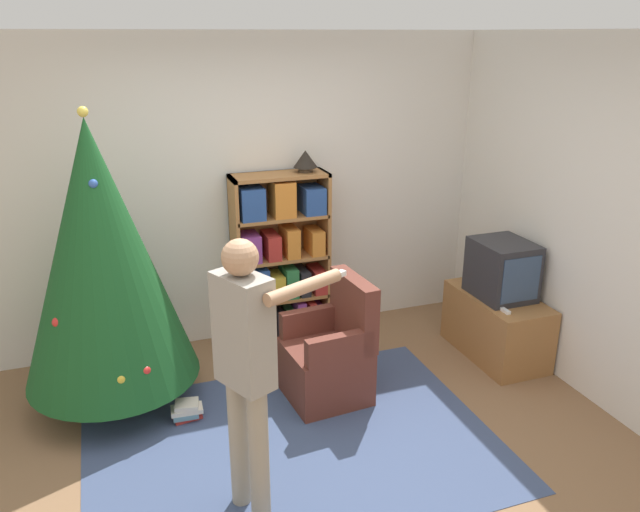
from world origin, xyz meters
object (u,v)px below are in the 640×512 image
at_px(television, 502,269).
at_px(bookshelf, 280,261).
at_px(armchair, 330,357).
at_px(christmas_tree, 101,256).
at_px(table_lamp, 305,160).
at_px(standing_person, 246,359).

bearing_deg(television, bookshelf, 150.15).
xyz_separation_m(bookshelf, armchair, (0.07, -1.04, -0.40)).
bearing_deg(television, christmas_tree, 173.70).
height_order(armchair, table_lamp, table_lamp).
bearing_deg(standing_person, television, 89.95).
bearing_deg(television, armchair, -175.41).
height_order(television, standing_person, standing_person).
height_order(television, armchair, television).
relative_size(bookshelf, standing_person, 0.91).
xyz_separation_m(christmas_tree, table_lamp, (1.67, 0.59, 0.44)).
bearing_deg(armchair, bookshelf, 179.28).
bearing_deg(table_lamp, bookshelf, -178.47).
relative_size(television, armchair, 0.54).
xyz_separation_m(television, standing_person, (-2.37, -1.09, 0.19)).
xyz_separation_m(television, table_lamp, (-1.37, 0.93, 0.81)).
relative_size(television, table_lamp, 2.49).
height_order(television, table_lamp, table_lamp).
height_order(bookshelf, armchair, bookshelf).
distance_m(christmas_tree, standing_person, 1.58).
relative_size(armchair, standing_person, 0.56).
bearing_deg(bookshelf, armchair, -86.03).
xyz_separation_m(bookshelf, television, (1.60, -0.92, 0.05)).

